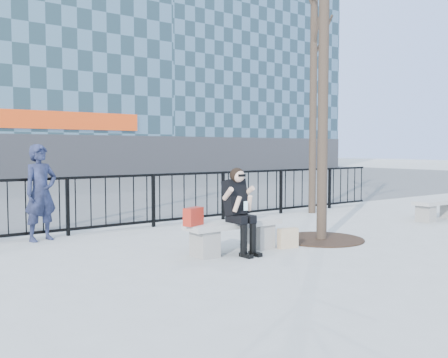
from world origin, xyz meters
TOP-DOWN VIEW (x-y plane):
  - ground at (0.00, 0.00)m, footprint 120.00×120.00m
  - street_surface at (0.00, 15.00)m, footprint 60.00×23.00m
  - railing at (0.00, 3.00)m, footprint 14.00×0.06m
  - building_right at (20.00, 27.00)m, footprint 16.20×10.20m
  - tree_right at (4.50, 2.60)m, footprint 2.80×2.80m
  - tree_grate at (1.90, -0.10)m, footprint 1.50×1.50m
  - bench_main at (0.00, 0.00)m, footprint 1.65×0.46m
  - bench_second at (5.93, 0.04)m, footprint 1.52×0.42m
  - seated_woman at (0.00, -0.16)m, footprint 0.50×0.64m
  - handbag at (-0.74, 0.02)m, footprint 0.36×0.26m
  - shopping_bag at (0.91, -0.27)m, footprint 0.36×0.18m
  - standing_man at (-2.14, 2.80)m, footprint 0.72×0.58m

SIDE VIEW (x-z plane):
  - ground at x=0.00m, z-range 0.00..0.00m
  - street_surface at x=0.00m, z-range 0.00..0.01m
  - tree_grate at x=1.90m, z-range 0.00..0.02m
  - shopping_bag at x=0.91m, z-range 0.00..0.33m
  - bench_second at x=5.93m, z-range 0.05..0.50m
  - bench_main at x=0.00m, z-range 0.06..0.55m
  - railing at x=0.00m, z-range 0.00..1.11m
  - handbag at x=-0.74m, z-range 0.49..0.76m
  - seated_woman at x=0.00m, z-range 0.00..1.34m
  - standing_man at x=-2.14m, z-range 0.00..1.71m
  - tree_right at x=4.50m, z-range 1.74..8.74m
  - building_right at x=20.00m, z-range 0.00..20.60m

